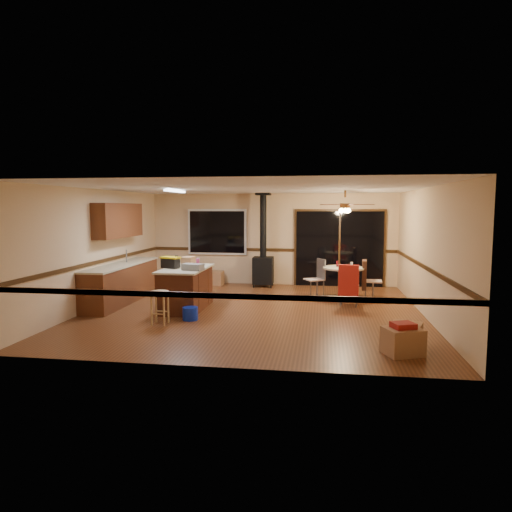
% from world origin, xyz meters
% --- Properties ---
extents(floor, '(7.00, 7.00, 0.00)m').
position_xyz_m(floor, '(0.00, 0.00, 0.00)').
color(floor, '#5B3119').
rests_on(floor, ground).
extents(ceiling, '(7.00, 7.00, 0.00)m').
position_xyz_m(ceiling, '(0.00, 0.00, 2.60)').
color(ceiling, silver).
rests_on(ceiling, ground).
extents(wall_back, '(7.00, 0.00, 7.00)m').
position_xyz_m(wall_back, '(0.00, 3.50, 1.30)').
color(wall_back, '#D0AF84').
rests_on(wall_back, ground).
extents(wall_front, '(7.00, 0.00, 7.00)m').
position_xyz_m(wall_front, '(0.00, -3.50, 1.30)').
color(wall_front, '#D0AF84').
rests_on(wall_front, ground).
extents(wall_left, '(0.00, 7.00, 7.00)m').
position_xyz_m(wall_left, '(-3.50, 0.00, 1.30)').
color(wall_left, '#D0AF84').
rests_on(wall_left, ground).
extents(wall_right, '(0.00, 7.00, 7.00)m').
position_xyz_m(wall_right, '(3.50, 0.00, 1.30)').
color(wall_right, '#D0AF84').
rests_on(wall_right, ground).
extents(chair_rail, '(7.00, 7.00, 0.08)m').
position_xyz_m(chair_rail, '(0.00, 0.00, 1.00)').
color(chair_rail, '#3A230E').
rests_on(chair_rail, ground).
extents(window, '(1.72, 0.10, 1.32)m').
position_xyz_m(window, '(-1.60, 3.45, 1.50)').
color(window, black).
rests_on(window, ground).
extents(sliding_door, '(2.52, 0.10, 2.10)m').
position_xyz_m(sliding_door, '(1.90, 3.45, 1.05)').
color(sliding_door, black).
rests_on(sliding_door, ground).
extents(lower_cabinets, '(0.60, 3.00, 0.86)m').
position_xyz_m(lower_cabinets, '(-3.20, 0.50, 0.43)').
color(lower_cabinets, '#5A2C17').
rests_on(lower_cabinets, ground).
extents(countertop, '(0.64, 3.04, 0.04)m').
position_xyz_m(countertop, '(-3.20, 0.50, 0.88)').
color(countertop, '#BBB291').
rests_on(countertop, lower_cabinets).
extents(upper_cabinets, '(0.35, 2.00, 0.80)m').
position_xyz_m(upper_cabinets, '(-3.33, 0.70, 1.90)').
color(upper_cabinets, '#5A2C17').
rests_on(upper_cabinets, ground).
extents(kitchen_island, '(0.88, 1.68, 0.90)m').
position_xyz_m(kitchen_island, '(-1.50, 0.00, 0.45)').
color(kitchen_island, '#431E10').
rests_on(kitchen_island, ground).
extents(wood_stove, '(0.55, 0.50, 2.52)m').
position_xyz_m(wood_stove, '(-0.20, 3.05, 0.73)').
color(wood_stove, black).
rests_on(wood_stove, ground).
extents(ceiling_fan, '(0.24, 0.24, 0.55)m').
position_xyz_m(ceiling_fan, '(1.94, 1.55, 2.21)').
color(ceiling_fan, brown).
rests_on(ceiling_fan, ceiling).
extents(fluorescent_strip, '(0.10, 1.20, 0.04)m').
position_xyz_m(fluorescent_strip, '(-1.80, 0.30, 2.56)').
color(fluorescent_strip, white).
rests_on(fluorescent_strip, ceiling).
extents(toolbox_grey, '(0.47, 0.33, 0.13)m').
position_xyz_m(toolbox_grey, '(-1.24, -0.33, 0.97)').
color(toolbox_grey, slate).
rests_on(toolbox_grey, kitchen_island).
extents(toolbox_black, '(0.42, 0.32, 0.21)m').
position_xyz_m(toolbox_black, '(-1.81, -0.07, 1.00)').
color(toolbox_black, black).
rests_on(toolbox_black, kitchen_island).
extents(toolbox_yellow_lid, '(0.47, 0.35, 0.03)m').
position_xyz_m(toolbox_yellow_lid, '(-1.81, -0.07, 1.13)').
color(toolbox_yellow_lid, gold).
rests_on(toolbox_yellow_lid, toolbox_black).
extents(box_on_island, '(0.25, 0.33, 0.21)m').
position_xyz_m(box_on_island, '(-1.53, 0.31, 1.00)').
color(box_on_island, '#946642').
rests_on(box_on_island, kitchen_island).
extents(bottle_dark, '(0.08, 0.08, 0.25)m').
position_xyz_m(bottle_dark, '(-1.73, 0.11, 1.03)').
color(bottle_dark, black).
rests_on(bottle_dark, kitchen_island).
extents(bottle_pink, '(0.08, 0.08, 0.23)m').
position_xyz_m(bottle_pink, '(-1.18, -0.16, 1.01)').
color(bottle_pink, '#D84C8C').
rests_on(bottle_pink, kitchen_island).
extents(bottle_white, '(0.06, 0.06, 0.16)m').
position_xyz_m(bottle_white, '(-1.36, 0.52, 0.98)').
color(bottle_white, white).
rests_on(bottle_white, kitchen_island).
extents(bar_stool, '(0.35, 0.35, 0.63)m').
position_xyz_m(bar_stool, '(-1.59, -1.36, 0.32)').
color(bar_stool, tan).
rests_on(bar_stool, floor).
extents(blue_bucket, '(0.40, 0.40, 0.25)m').
position_xyz_m(blue_bucket, '(-1.12, -0.96, 0.13)').
color(blue_bucket, '#0C24AF').
rests_on(blue_bucket, floor).
extents(dining_table, '(0.98, 0.98, 0.78)m').
position_xyz_m(dining_table, '(1.94, 1.55, 0.53)').
color(dining_table, black).
rests_on(dining_table, ground).
extents(glass_red, '(0.06, 0.06, 0.14)m').
position_xyz_m(glass_red, '(1.79, 1.65, 0.85)').
color(glass_red, '#590C14').
rests_on(glass_red, dining_table).
extents(glass_cream, '(0.06, 0.06, 0.14)m').
position_xyz_m(glass_cream, '(2.12, 1.50, 0.85)').
color(glass_cream, beige).
rests_on(glass_cream, dining_table).
extents(chair_left, '(0.55, 0.55, 0.51)m').
position_xyz_m(chair_left, '(1.33, 1.70, 0.59)').
color(chair_left, '#C1A490').
rests_on(chair_left, ground).
extents(chair_near, '(0.49, 0.52, 0.70)m').
position_xyz_m(chair_near, '(2.01, 0.67, 0.60)').
color(chair_near, '#C1A490').
rests_on(chair_near, ground).
extents(chair_right, '(0.49, 0.45, 0.70)m').
position_xyz_m(chair_right, '(2.46, 1.61, 0.60)').
color(chair_right, '#C1A490').
rests_on(chair_right, ground).
extents(box_under_window, '(0.51, 0.41, 0.40)m').
position_xyz_m(box_under_window, '(-1.62, 3.10, 0.20)').
color(box_under_window, '#946642').
rests_on(box_under_window, floor).
extents(box_corner_a, '(0.65, 0.61, 0.40)m').
position_xyz_m(box_corner_a, '(2.64, -2.55, 0.20)').
color(box_corner_a, '#946642').
rests_on(box_corner_a, floor).
extents(box_corner_b, '(0.56, 0.52, 0.37)m').
position_xyz_m(box_corner_b, '(2.77, -2.09, 0.19)').
color(box_corner_b, '#946642').
rests_on(box_corner_b, floor).
extents(box_small_red, '(0.39, 0.36, 0.09)m').
position_xyz_m(box_small_red, '(2.64, -2.55, 0.44)').
color(box_small_red, maroon).
rests_on(box_small_red, box_corner_a).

